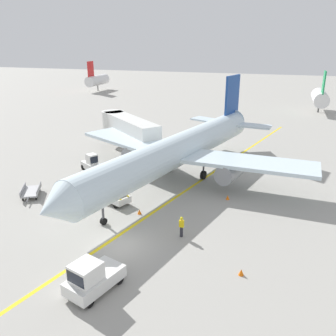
{
  "coord_description": "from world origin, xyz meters",
  "views": [
    {
      "loc": [
        10.4,
        -20.36,
        14.32
      ],
      "look_at": [
        0.23,
        10.61,
        2.5
      ],
      "focal_mm": 37.6,
      "sensor_mm": 36.0,
      "label": 1
    }
  ],
  "objects": [
    {
      "name": "ground_plane",
      "position": [
        0.0,
        0.0,
        0.0
      ],
      "size": [
        300.0,
        300.0,
        0.0
      ],
      "primitive_type": "plane",
      "color": "#9E9B93"
    },
    {
      "name": "belt_loader_forward_hold",
      "position": [
        -4.13,
        6.71,
        0.78
      ],
      "size": [
        5.08,
        3.17,
        2.59
      ],
      "color": "silver",
      "rests_on": "ground"
    },
    {
      "name": "safety_cone_nose_right",
      "position": [
        -7.02,
        4.23,
        0.22
      ],
      "size": [
        0.36,
        0.36,
        0.44
      ],
      "primitive_type": "cone",
      "color": "orange",
      "rests_on": "ground"
    },
    {
      "name": "jet_bridge",
      "position": [
        -9.37,
        21.81,
        3.54
      ],
      "size": [
        11.35,
        10.18,
        4.85
      ],
      "color": "silver",
      "rests_on": "ground"
    },
    {
      "name": "taxi_line_yellow",
      "position": [
        0.23,
        5.0,
        0.0
      ],
      "size": [
        20.8,
        77.4,
        0.01
      ],
      "primitive_type": "cube",
      "rotation": [
        0.0,
        0.0,
        -0.26
      ],
      "color": "yellow",
      "rests_on": "ground"
    },
    {
      "name": "safety_cone_wingtip_left",
      "position": [
        6.27,
        10.55,
        0.22
      ],
      "size": [
        0.36,
        0.36,
        0.44
      ],
      "primitive_type": "cone",
      "color": "orange",
      "rests_on": "ground"
    },
    {
      "name": "airliner",
      "position": [
        0.37,
        14.14,
        3.42
      ],
      "size": [
        27.87,
        34.84,
        10.1
      ],
      "color": "silver",
      "rests_on": "ground"
    },
    {
      "name": "distant_aircraft_mid_left",
      "position": [
        17.55,
        60.02,
        3.22
      ],
      "size": [
        3.0,
        10.1,
        8.8
      ],
      "color": "silver",
      "rests_on": "ground"
    },
    {
      "name": "safety_cone_wingtip_right",
      "position": [
        8.96,
        -0.75,
        0.22
      ],
      "size": [
        0.36,
        0.36,
        0.44
      ],
      "primitive_type": "cone",
      "color": "orange",
      "rests_on": "ground"
    },
    {
      "name": "baggage_cart_loaded",
      "position": [
        -12.16,
        5.41,
        0.47
      ],
      "size": [
        2.71,
        3.68,
        0.94
      ],
      "color": "#A5A5A8",
      "rests_on": "ground"
    },
    {
      "name": "pushback_tug",
      "position": [
        0.63,
        -5.15,
        0.99
      ],
      "size": [
        2.85,
        3.99,
        2.2
      ],
      "color": "silver",
      "rests_on": "ground"
    },
    {
      "name": "safety_cone_nose_left",
      "position": [
        -0.61,
        5.12,
        0.22
      ],
      "size": [
        0.36,
        0.36,
        0.44
      ],
      "primitive_type": "cone",
      "color": "orange",
      "rests_on": "ground"
    },
    {
      "name": "distant_aircraft_far_left",
      "position": [
        -43.71,
        76.03,
        3.22
      ],
      "size": [
        3.0,
        10.1,
        8.8
      ],
      "color": "silver",
      "rests_on": "ground"
    },
    {
      "name": "baggage_tug_near_wing",
      "position": [
        -10.13,
        13.48,
        0.93
      ],
      "size": [
        2.73,
        2.35,
        2.1
      ],
      "color": "silver",
      "rests_on": "ground"
    },
    {
      "name": "ground_crew_marshaller",
      "position": [
        3.94,
        2.63,
        0.91
      ],
      "size": [
        0.36,
        0.24,
        1.7
      ],
      "color": "#26262D",
      "rests_on": "ground"
    }
  ]
}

